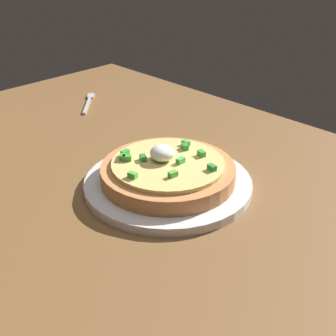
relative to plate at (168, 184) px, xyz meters
The scene contains 4 objects.
dining_table 7.91cm from the plate, 126.11° to the left, with size 127.19×84.98×3.03cm, color brown.
plate is the anchor object (origin of this frame).
pizza 2.18cm from the plate, ahead, with size 19.94×19.94×5.27cm.
fork 40.38cm from the plate, 19.09° to the right, with size 9.51×9.13×0.50cm.
Camera 1 is at (-38.01, 35.93, 38.69)cm, focal length 49.43 mm.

